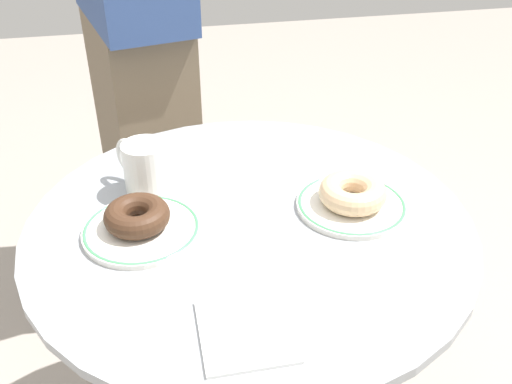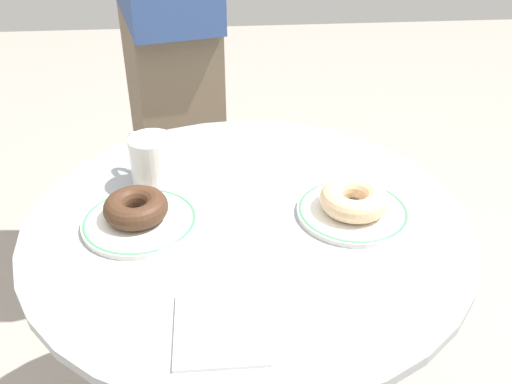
{
  "view_description": "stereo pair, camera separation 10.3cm",
  "coord_description": "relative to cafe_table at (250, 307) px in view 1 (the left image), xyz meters",
  "views": [
    {
      "loc": [
        -0.15,
        -0.82,
        1.34
      ],
      "look_at": [
        0.02,
        0.03,
        0.77
      ],
      "focal_mm": 40.63,
      "sensor_mm": 36.0,
      "label": 1
    },
    {
      "loc": [
        -0.05,
        -0.83,
        1.34
      ],
      "look_at": [
        0.02,
        0.03,
        0.77
      ],
      "focal_mm": 40.63,
      "sensor_mm": 36.0,
      "label": 2
    }
  ],
  "objects": [
    {
      "name": "plate_left",
      "position": [
        -0.19,
        0.0,
        0.22
      ],
      "size": [
        0.2,
        0.2,
        0.01
      ],
      "color": "white",
      "rests_on": "cafe_table"
    },
    {
      "name": "paper_napkin",
      "position": [
        -0.06,
        -0.26,
        0.22
      ],
      "size": [
        0.13,
        0.14,
        0.01
      ],
      "primitive_type": "cube",
      "rotation": [
        0.0,
        0.0,
        0.0
      ],
      "color": "white",
      "rests_on": "cafe_table"
    },
    {
      "name": "plate_right",
      "position": [
        0.19,
        -0.0,
        0.22
      ],
      "size": [
        0.2,
        0.2,
        0.01
      ],
      "color": "white",
      "rests_on": "cafe_table"
    },
    {
      "name": "person_figure",
      "position": [
        -0.17,
        0.73,
        0.31
      ],
      "size": [
        0.31,
        0.48,
        1.7
      ],
      "color": "brown",
      "rests_on": "ground"
    },
    {
      "name": "coffee_mug",
      "position": [
        -0.17,
        0.13,
        0.26
      ],
      "size": [
        0.1,
        0.12,
        0.1
      ],
      "color": "white",
      "rests_on": "cafe_table"
    },
    {
      "name": "cafe_table",
      "position": [
        0.0,
        0.0,
        0.0
      ],
      "size": [
        0.79,
        0.79,
        0.74
      ],
      "color": "#999EA3",
      "rests_on": "ground"
    },
    {
      "name": "donut_glazed",
      "position": [
        0.19,
        -0.0,
        0.25
      ],
      "size": [
        0.17,
        0.17,
        0.04
      ],
      "primitive_type": "torus",
      "rotation": [
        0.0,
        0.0,
        2.57
      ],
      "color": "#E0B789",
      "rests_on": "plate_right"
    },
    {
      "name": "donut_chocolate",
      "position": [
        -0.19,
        0.01,
        0.24
      ],
      "size": [
        0.15,
        0.15,
        0.04
      ],
      "primitive_type": "torus",
      "rotation": [
        0.0,
        0.0,
        1.14
      ],
      "color": "#422819",
      "rests_on": "plate_left"
    }
  ]
}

